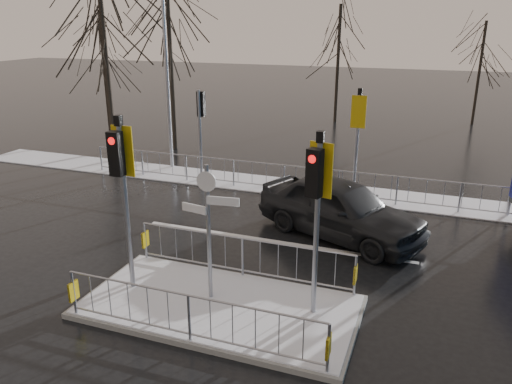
% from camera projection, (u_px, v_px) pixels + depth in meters
% --- Properties ---
extents(ground, '(120.00, 120.00, 0.00)m').
position_uv_depth(ground, '(220.00, 309.00, 10.96)').
color(ground, black).
rests_on(ground, ground).
extents(snow_verge, '(30.00, 2.00, 0.04)m').
position_uv_depth(snow_verge, '(314.00, 190.00, 18.58)').
color(snow_verge, silver).
rests_on(snow_verge, ground).
extents(lane_markings, '(8.00, 11.38, 0.01)m').
position_uv_depth(lane_markings, '(213.00, 317.00, 10.66)').
color(lane_markings, silver).
rests_on(lane_markings, ground).
extents(traffic_island, '(6.00, 3.04, 4.15)m').
position_uv_depth(traffic_island, '(219.00, 293.00, 10.84)').
color(traffic_island, slate).
rests_on(traffic_island, ground).
extents(far_kerb_fixtures, '(18.00, 0.65, 3.83)m').
position_uv_depth(far_kerb_fixtures, '(320.00, 169.00, 17.70)').
color(far_kerb_fixtures, '#90939D').
rests_on(far_kerb_fixtures, ground).
extents(car_far_lane, '(5.44, 3.84, 1.72)m').
position_uv_depth(car_far_lane, '(341.00, 208.00, 14.42)').
color(car_far_lane, black).
rests_on(car_far_lane, ground).
extents(tree_near_a, '(4.75, 4.75, 8.97)m').
position_uv_depth(tree_near_a, '(102.00, 18.00, 22.14)').
color(tree_near_a, black).
rests_on(tree_near_a, ground).
extents(tree_near_b, '(4.00, 4.00, 7.55)m').
position_uv_depth(tree_near_b, '(170.00, 40.00, 22.97)').
color(tree_near_b, black).
rests_on(tree_near_b, ground).
extents(tree_near_c, '(3.50, 3.50, 6.61)m').
position_uv_depth(tree_near_c, '(103.00, 51.00, 25.54)').
color(tree_near_c, black).
rests_on(tree_near_c, ground).
extents(tree_far_a, '(3.75, 3.75, 7.08)m').
position_uv_depth(tree_far_a, '(339.00, 41.00, 29.54)').
color(tree_far_a, black).
rests_on(tree_far_a, ground).
extents(tree_far_b, '(3.25, 3.25, 6.14)m').
position_uv_depth(tree_far_b, '(482.00, 53.00, 28.91)').
color(tree_far_b, black).
rests_on(tree_far_b, ground).
extents(street_lamp_left, '(1.25, 0.18, 8.20)m').
position_uv_depth(street_lamp_left, '(168.00, 60.00, 20.01)').
color(street_lamp_left, '#90939D').
rests_on(street_lamp_left, ground).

